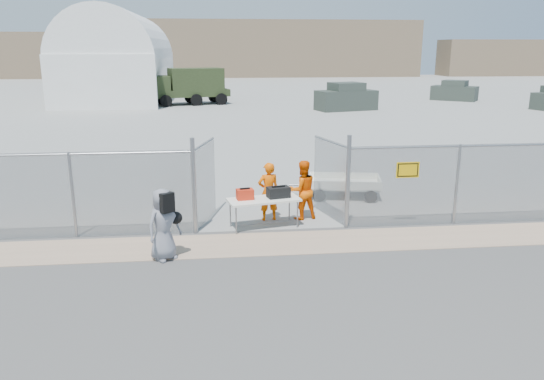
{
  "coord_description": "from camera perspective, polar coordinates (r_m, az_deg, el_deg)",
  "views": [
    {
      "loc": [
        -1.42,
        -11.17,
        4.66
      ],
      "look_at": [
        0.0,
        2.0,
        1.1
      ],
      "focal_mm": 35.0,
      "sensor_mm": 36.0,
      "label": 1
    }
  ],
  "objects": [
    {
      "name": "parked_vehicle_mid",
      "position": [
        51.76,
        19.03,
        10.06
      ],
      "size": [
        4.17,
        3.81,
        1.77
      ],
      "primitive_type": null,
      "rotation": [
        0.0,
        0.0,
        -0.67
      ],
      "color": "#374038",
      "rests_on": "ground"
    },
    {
      "name": "military_truck",
      "position": [
        45.95,
        -8.76,
        10.94
      ],
      "size": [
        6.71,
        3.87,
        3.01
      ],
      "primitive_type": null,
      "rotation": [
        0.0,
        0.0,
        0.26
      ],
      "color": "#2B381B",
      "rests_on": "ground"
    },
    {
      "name": "ground",
      "position": [
        12.19,
        1.02,
        -7.44
      ],
      "size": [
        160.0,
        160.0,
        0.0
      ],
      "primitive_type": "plane",
      "color": "#414040"
    },
    {
      "name": "black_duffel",
      "position": [
        14.1,
        0.69,
        -0.24
      ],
      "size": [
        0.65,
        0.47,
        0.28
      ],
      "primitive_type": "cube",
      "rotation": [
        0.0,
        0.0,
        0.24
      ],
      "color": "black",
      "rests_on": "folding_table"
    },
    {
      "name": "security_worker_left",
      "position": [
        14.61,
        -0.39,
        -0.18
      ],
      "size": [
        0.66,
        0.48,
        1.65
      ],
      "primitive_type": "imported",
      "rotation": [
        0.0,
        0.0,
        3.3
      ],
      "color": "#FC5D02",
      "rests_on": "ground"
    },
    {
      "name": "orange_bag",
      "position": [
        13.94,
        -2.93,
        -0.46
      ],
      "size": [
        0.48,
        0.36,
        0.27
      ],
      "primitive_type": "cube",
      "rotation": [
        0.0,
        0.0,
        0.17
      ],
      "color": "red",
      "rests_on": "folding_table"
    },
    {
      "name": "parked_vehicle_near",
      "position": [
        41.63,
        7.97,
        9.9
      ],
      "size": [
        4.91,
        3.17,
        2.05
      ],
      "primitive_type": null,
      "rotation": [
        0.0,
        0.0,
        0.27
      ],
      "color": "#374038",
      "rests_on": "ground"
    },
    {
      "name": "visitor",
      "position": [
        12.16,
        -11.59,
        -3.65
      ],
      "size": [
        0.96,
        0.91,
        1.66
      ],
      "primitive_type": "imported",
      "rotation": [
        0.0,
        0.0,
        0.66
      ],
      "color": "gray",
      "rests_on": "ground"
    },
    {
      "name": "quonset_hangar",
      "position": [
        51.89,
        -16.15,
        13.75
      ],
      "size": [
        9.0,
        18.0,
        8.0
      ],
      "primitive_type": null,
      "color": "white",
      "rests_on": "ground"
    },
    {
      "name": "dirt_strip",
      "position": [
        13.11,
        0.47,
        -5.75
      ],
      "size": [
        44.0,
        1.6,
        0.01
      ],
      "primitive_type": "cube",
      "color": "tan",
      "rests_on": "ground"
    },
    {
      "name": "security_worker_right",
      "position": [
        14.76,
        3.28,
        0.0
      ],
      "size": [
        0.93,
        0.79,
        1.67
      ],
      "primitive_type": "imported",
      "rotation": [
        0.0,
        0.0,
        3.36
      ],
      "color": "#FC5D02",
      "rests_on": "ground"
    },
    {
      "name": "chain_link_fence",
      "position": [
        13.72,
        0.0,
        0.0
      ],
      "size": [
        40.0,
        0.2,
        2.2
      ],
      "primitive_type": null,
      "color": "gray",
      "rests_on": "ground"
    },
    {
      "name": "utility_trailer",
      "position": [
        17.2,
        7.76,
        0.41
      ],
      "size": [
        3.17,
        2.05,
        0.71
      ],
      "primitive_type": null,
      "rotation": [
        0.0,
        0.0,
        -0.2
      ],
      "color": "white",
      "rests_on": "ground"
    },
    {
      "name": "folding_table",
      "position": [
        14.12,
        -0.89,
        -2.51
      ],
      "size": [
        2.01,
        1.16,
        0.8
      ],
      "primitive_type": null,
      "rotation": [
        0.0,
        0.0,
        0.21
      ],
      "color": "white",
      "rests_on": "ground"
    },
    {
      "name": "distant_hills",
      "position": [
        89.4,
        -2.12,
        14.94
      ],
      "size": [
        140.0,
        6.0,
        9.0
      ],
      "primitive_type": null,
      "color": "#7F684F",
      "rests_on": "ground"
    },
    {
      "name": "tarmac_inside",
      "position": [
        53.39,
        -4.69,
        10.0
      ],
      "size": [
        160.0,
        80.0,
        0.01
      ],
      "primitive_type": "cube",
      "color": "gray",
      "rests_on": "ground"
    }
  ]
}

